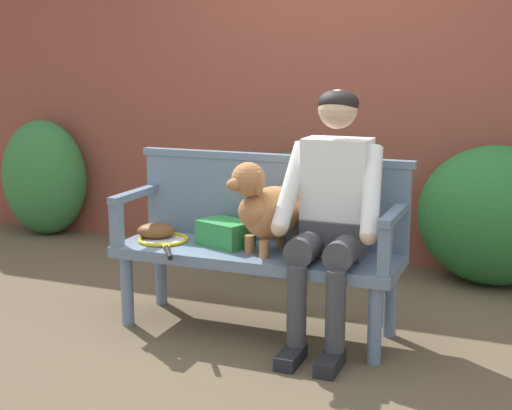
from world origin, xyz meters
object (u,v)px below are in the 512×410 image
object	(u,v)px
garden_bench	(256,261)
tennis_racket	(164,241)
person_seated	(332,208)
baseball_glove	(156,231)
sports_bag	(225,233)
dog_on_bench	(266,207)

from	to	relation	value
garden_bench	tennis_racket	size ratio (longest dim) A/B	2.85
tennis_racket	person_seated	bearing A→B (deg)	1.66
tennis_racket	baseball_glove	distance (m)	0.12
garden_bench	baseball_glove	world-z (taller)	baseball_glove
tennis_racket	sports_bag	size ratio (longest dim) A/B	1.97
baseball_glove	sports_bag	xyz separation A→B (m)	(0.44, 0.00, 0.03)
person_seated	sports_bag	world-z (taller)	person_seated
tennis_racket	dog_on_bench	bearing A→B (deg)	-0.16
garden_bench	tennis_racket	distance (m)	0.55
garden_bench	baseball_glove	size ratio (longest dim) A/B	7.15
tennis_racket	baseball_glove	bearing A→B (deg)	142.13
tennis_racket	sports_bag	world-z (taller)	sports_bag
baseball_glove	dog_on_bench	bearing A→B (deg)	-30.47
person_seated	dog_on_bench	xyz separation A→B (m)	(-0.35, -0.03, -0.02)
dog_on_bench	tennis_racket	bearing A→B (deg)	179.84
dog_on_bench	garden_bench	bearing A→B (deg)	150.46
tennis_racket	sports_bag	bearing A→B (deg)	11.61
baseball_glove	garden_bench	bearing A→B (deg)	-27.21
dog_on_bench	baseball_glove	xyz separation A→B (m)	(-0.71, 0.07, -0.21)
person_seated	baseball_glove	size ratio (longest dim) A/B	6.05
person_seated	tennis_racket	distance (m)	1.01
dog_on_bench	tennis_racket	xyz separation A→B (m)	(-0.63, 0.00, -0.24)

